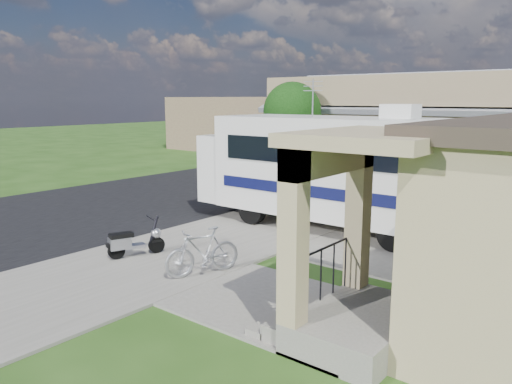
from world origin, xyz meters
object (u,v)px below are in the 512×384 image
Objects in this scene: bicycle at (203,254)px; scooter at (132,242)px; pickup_truck at (304,160)px; van at (356,147)px; garden_hose at (335,308)px; shrub at (458,231)px; motorhome at (334,167)px.

scooter is at bearing -154.65° from bicycle.
van is at bearing -74.95° from pickup_truck.
scooter is 22.10m from van.
bicycle is 4.92× the size of garden_hose.
scooter is (-6.84, -2.80, -0.84)m from shrub.
shrub is at bearing 142.72° from pickup_truck.
garden_hose is at bearing -119.96° from shrub.
shrub is 0.43× the size of pickup_truck.
motorhome is at bearing 88.33° from scooter.
pickup_truck is 16.48× the size of garden_hose.
van is at bearing 130.01° from bicycle.
motorhome is at bearing 110.02° from bicycle.
motorhome is 6.15× the size of scooter.
scooter is (-2.32, -5.63, -1.45)m from motorhome.
shrub reaches higher than garden_hose.
shrub is 0.43× the size of van.
shrub is 3.04m from garden_hose.
pickup_truck is at bearing -71.79° from van.
motorhome is at bearing 147.93° from shrub.
motorhome is at bearing -53.52° from van.
van is (-7.37, 21.31, 0.31)m from bicycle.
scooter is at bearing -157.71° from shrub.
shrub is 22.20m from van.
pickup_truck is (-6.47, 13.86, 0.29)m from bicycle.
scooter is 0.24× the size of van.
shrub is at bearing 60.04° from garden_hose.
scooter is at bearing -113.14° from motorhome.
garden_hose is at bearing 24.81° from scooter.
bicycle is at bearing 123.16° from pickup_truck.
van is at bearing 114.49° from motorhome.
scooter is 2.25m from bicycle.
van is (-11.97, 18.69, -0.44)m from shrub.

